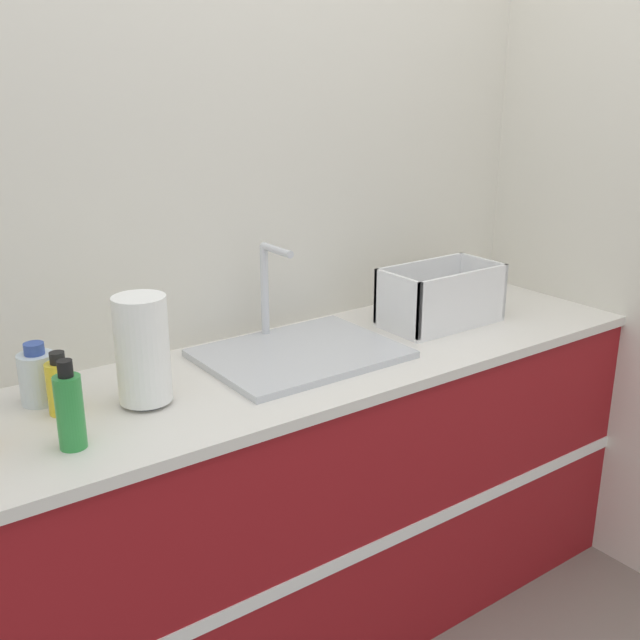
% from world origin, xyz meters
% --- Properties ---
extents(wall_back, '(4.48, 0.06, 2.60)m').
position_xyz_m(wall_back, '(0.00, 0.61, 1.30)').
color(wall_back, beige).
rests_on(wall_back, ground_plane).
extents(wall_right, '(0.06, 2.58, 2.60)m').
position_xyz_m(wall_right, '(1.07, 0.29, 1.30)').
color(wall_right, beige).
rests_on(wall_right, ground_plane).
extents(counter_cabinet, '(2.10, 0.61, 0.90)m').
position_xyz_m(counter_cabinet, '(0.00, 0.29, 0.45)').
color(counter_cabinet, maroon).
rests_on(counter_cabinet, ground_plane).
extents(sink, '(0.54, 0.41, 0.30)m').
position_xyz_m(sink, '(-0.05, 0.32, 0.92)').
color(sink, silver).
rests_on(sink, counter_cabinet).
extents(paper_towel_roll, '(0.13, 0.13, 0.27)m').
position_xyz_m(paper_towel_roll, '(-0.53, 0.28, 1.04)').
color(paper_towel_roll, '#4C4C51').
rests_on(paper_towel_roll, counter_cabinet).
extents(dish_rack, '(0.38, 0.21, 0.19)m').
position_xyz_m(dish_rack, '(0.49, 0.30, 0.98)').
color(dish_rack, white).
rests_on(dish_rack, counter_cabinet).
extents(bottle_green, '(0.06, 0.06, 0.20)m').
position_xyz_m(bottle_green, '(-0.75, 0.16, 0.99)').
color(bottle_green, '#2D8C3D').
rests_on(bottle_green, counter_cabinet).
extents(bottle_yellow, '(0.06, 0.06, 0.15)m').
position_xyz_m(bottle_yellow, '(-0.72, 0.34, 0.97)').
color(bottle_yellow, yellow).
rests_on(bottle_yellow, counter_cabinet).
extents(bottle_clear, '(0.09, 0.09, 0.16)m').
position_xyz_m(bottle_clear, '(-0.74, 0.44, 0.97)').
color(bottle_clear, silver).
rests_on(bottle_clear, counter_cabinet).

